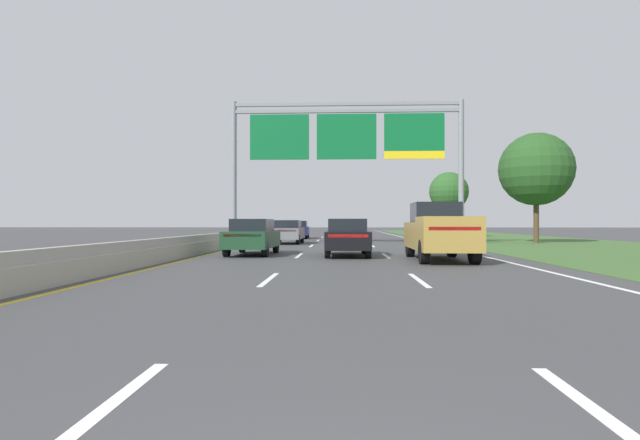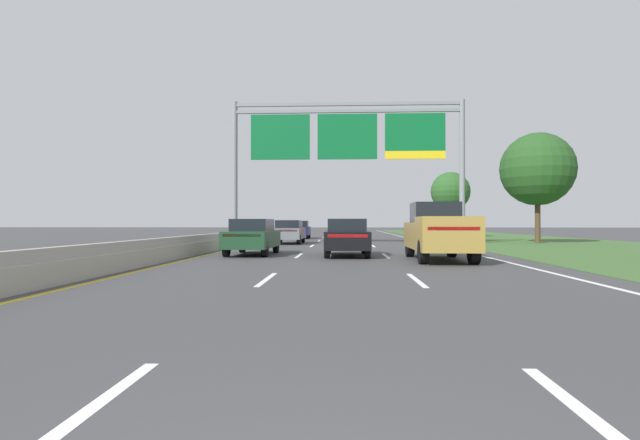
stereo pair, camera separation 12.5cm
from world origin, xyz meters
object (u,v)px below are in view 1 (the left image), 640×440
car_black_centre_lane_sedan (347,237)px  car_darkgreen_left_lane_sedan (253,236)px  roadside_tree_mid (536,169)px  overhead_sign_gantry (346,142)px  roadside_tree_far (449,192)px  car_navy_left_lane_sedan (298,229)px  pickup_truck_gold (439,232)px  car_grey_left_lane_sedan (288,231)px  car_red_centre_lane_sedan (342,229)px

car_black_centre_lane_sedan → car_darkgreen_left_lane_sedan: bearing=80.9°
roadside_tree_mid → car_darkgreen_left_lane_sedan: bearing=-142.8°
overhead_sign_gantry → car_black_centre_lane_sedan: overhead_sign_gantry is taller
overhead_sign_gantry → roadside_tree_far: (10.04, 16.46, -2.20)m
car_black_centre_lane_sedan → car_navy_left_lane_sedan: (-4.06, 23.18, 0.00)m
roadside_tree_mid → car_navy_left_lane_sedan: bearing=151.2°
pickup_truck_gold → car_grey_left_lane_sedan: size_ratio=1.22×
car_black_centre_lane_sedan → car_navy_left_lane_sedan: size_ratio=0.99×
car_black_centre_lane_sedan → roadside_tree_mid: roadside_tree_mid is taller
car_grey_left_lane_sedan → car_navy_left_lane_sedan: 10.94m
pickup_truck_gold → car_black_centre_lane_sedan: size_ratio=1.23×
car_darkgreen_left_lane_sedan → car_red_centre_lane_sedan: size_ratio=1.00×
pickup_truck_gold → car_darkgreen_left_lane_sedan: pickup_truck_gold is taller
car_grey_left_lane_sedan → car_black_centre_lane_sedan: bearing=-162.1°
car_darkgreen_left_lane_sedan → car_navy_left_lane_sedan: 22.55m
overhead_sign_gantry → roadside_tree_far: size_ratio=2.40×
pickup_truck_gold → car_grey_left_lane_sedan: pickup_truck_gold is taller
car_grey_left_lane_sedan → car_navy_left_lane_sedan: bearing=2.1°
pickup_truck_gold → car_darkgreen_left_lane_sedan: bearing=69.9°
car_red_centre_lane_sedan → roadside_tree_mid: 20.59m
car_black_centre_lane_sedan → car_navy_left_lane_sedan: 23.53m
car_black_centre_lane_sedan → roadside_tree_mid: size_ratio=0.58×
overhead_sign_gantry → car_navy_left_lane_sedan: bearing=109.1°
roadside_tree_mid → roadside_tree_far: (-2.99, 13.88, -0.67)m
overhead_sign_gantry → car_grey_left_lane_sedan: 7.05m
roadside_tree_far → pickup_truck_gold: bearing=-102.7°
car_grey_left_lane_sedan → roadside_tree_mid: 17.51m
car_navy_left_lane_sedan → roadside_tree_mid: size_ratio=0.59×
car_darkgreen_left_lane_sedan → car_red_centre_lane_sedan: bearing=-6.9°
car_black_centre_lane_sedan → roadside_tree_mid: (13.13, 13.72, 4.25)m
car_navy_left_lane_sedan → car_black_centre_lane_sedan: bearing=-171.4°
overhead_sign_gantry → car_black_centre_lane_sedan: (-0.10, -11.14, -5.77)m
pickup_truck_gold → car_red_centre_lane_sedan: 31.31m
car_red_centre_lane_sedan → roadside_tree_far: bearing=-95.5°
car_red_centre_lane_sedan → roadside_tree_mid: bearing=-137.2°
car_black_centre_lane_sedan → car_navy_left_lane_sedan: same height
car_grey_left_lane_sedan → car_red_centre_lane_sedan: size_ratio=0.99×
car_grey_left_lane_sedan → car_red_centre_lane_sedan: bearing=-11.7°
car_grey_left_lane_sedan → roadside_tree_mid: (16.92, 1.48, 4.25)m
car_navy_left_lane_sedan → roadside_tree_far: roadside_tree_far is taller
car_grey_left_lane_sedan → car_darkgreen_left_lane_sedan: (-0.34, -11.62, 0.00)m
overhead_sign_gantry → car_red_centre_lane_sedan: overhead_sign_gantry is taller
car_darkgreen_left_lane_sedan → roadside_tree_far: 30.73m
car_black_centre_lane_sedan → car_red_centre_lane_sedan: size_ratio=0.99×
pickup_truck_gold → car_darkgreen_left_lane_sedan: size_ratio=1.22×
pickup_truck_gold → car_red_centre_lane_sedan: (-3.56, 31.11, -0.26)m
car_navy_left_lane_sedan → car_red_centre_lane_sedan: bearing=-35.8°
car_black_centre_lane_sedan → car_grey_left_lane_sedan: 12.81m
pickup_truck_gold → roadside_tree_far: (6.71, 29.81, 3.31)m
car_darkgreen_left_lane_sedan → car_red_centre_lane_sedan: 28.55m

